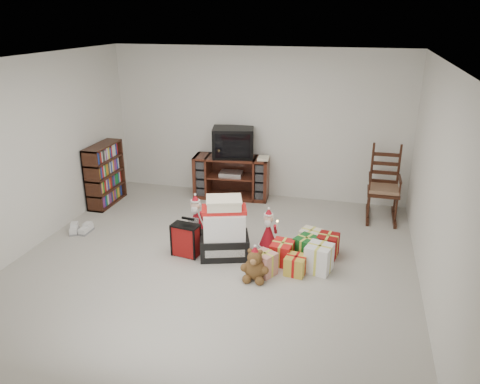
% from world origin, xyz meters
% --- Properties ---
extents(room, '(5.01, 5.01, 2.51)m').
position_xyz_m(room, '(0.00, 0.00, 1.25)').
color(room, '#A6A198').
rests_on(room, ground).
extents(tv_stand, '(1.30, 0.56, 0.72)m').
position_xyz_m(tv_stand, '(-0.40, 2.24, 0.36)').
color(tv_stand, '#4C2315').
rests_on(tv_stand, floor).
extents(bookshelf, '(0.28, 0.83, 1.01)m').
position_xyz_m(bookshelf, '(-2.33, 1.45, 0.49)').
color(bookshelf, '#3E1D10').
rests_on(bookshelf, floor).
extents(rocking_chair, '(0.48, 0.78, 1.18)m').
position_xyz_m(rocking_chair, '(2.09, 2.03, 0.40)').
color(rocking_chair, '#3E1D10').
rests_on(rocking_chair, floor).
extents(gift_pile, '(0.74, 0.63, 0.79)m').
position_xyz_m(gift_pile, '(0.08, 0.19, 0.35)').
color(gift_pile, black).
rests_on(gift_pile, floor).
extents(red_suitcase, '(0.36, 0.23, 0.51)m').
position_xyz_m(red_suitcase, '(-0.41, 0.07, 0.22)').
color(red_suitcase, maroon).
rests_on(red_suitcase, floor).
extents(stocking, '(0.28, 0.17, 0.56)m').
position_xyz_m(stocking, '(0.18, 0.26, 0.28)').
color(stocking, '#0F6F0C').
rests_on(stocking, floor).
extents(teddy_bear, '(0.27, 0.24, 0.40)m').
position_xyz_m(teddy_bear, '(0.60, -0.28, 0.17)').
color(teddy_bear, brown).
rests_on(teddy_bear, floor).
extents(santa_figurine, '(0.28, 0.26, 0.57)m').
position_xyz_m(santa_figurine, '(0.59, 0.57, 0.22)').
color(santa_figurine, maroon).
rests_on(santa_figurine, floor).
extents(mrs_claus_figurine, '(0.30, 0.29, 0.62)m').
position_xyz_m(mrs_claus_figurine, '(-0.48, 0.68, 0.24)').
color(mrs_claus_figurine, maroon).
rests_on(mrs_claus_figurine, floor).
extents(sneaker_pair, '(0.33, 0.29, 0.09)m').
position_xyz_m(sneaker_pair, '(-2.14, 0.32, 0.05)').
color(sneaker_pair, silver).
rests_on(sneaker_pair, floor).
extents(gift_cluster, '(0.80, 1.17, 0.27)m').
position_xyz_m(gift_cluster, '(1.06, 0.24, 0.14)').
color(gift_cluster, red).
rests_on(gift_cluster, floor).
extents(crt_television, '(0.76, 0.62, 0.50)m').
position_xyz_m(crt_television, '(-0.37, 2.27, 0.97)').
color(crt_television, black).
rests_on(crt_television, tv_stand).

